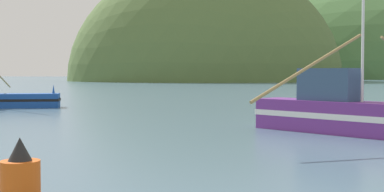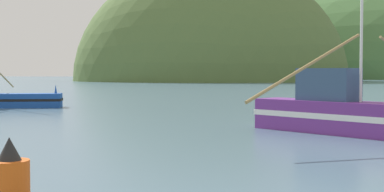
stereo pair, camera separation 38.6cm
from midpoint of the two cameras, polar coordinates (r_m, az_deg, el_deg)
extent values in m
ellipsoid|color=#516B38|center=(164.37, 1.21, 1.61)|extent=(81.29, 65.03, 71.43)
cone|color=#19479E|center=(43.88, -14.46, 0.72)|extent=(0.23, 0.23, 0.70)
cylinder|color=#997F4C|center=(48.95, -19.42, 1.77)|extent=(1.18, 7.01, 1.81)
cube|color=#6B2D84|center=(24.81, 17.60, -2.33)|extent=(9.16, 9.39, 1.47)
cube|color=white|center=(24.81, 17.60, -2.16)|extent=(9.26, 9.49, 0.26)
cube|color=#334C6B|center=(25.79, 13.70, 1.18)|extent=(2.83, 2.86, 1.48)
cylinder|color=silver|center=(24.94, 16.91, 4.57)|extent=(0.12, 0.12, 4.50)
cylinder|color=#997F4C|center=(21.03, 11.83, 3.17)|extent=(5.10, 4.94, 2.67)
cylinder|color=#E55914|center=(12.46, -18.29, -8.45)|extent=(0.85, 0.85, 0.90)
cone|color=black|center=(12.35, -18.33, -5.26)|extent=(0.51, 0.51, 0.50)
camera|label=1|loc=(0.19, -90.35, -0.02)|focal=51.26mm
camera|label=2|loc=(0.19, 89.65, 0.02)|focal=51.26mm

